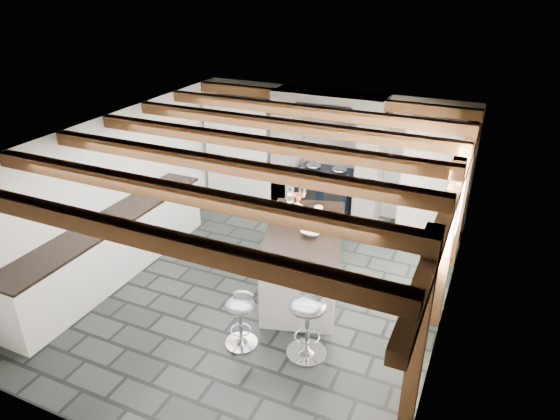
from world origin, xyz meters
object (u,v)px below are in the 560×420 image
at_px(range_cooker, 325,191).
at_px(bar_stool_near, 308,316).
at_px(kitchen_island, 304,260).
at_px(bar_stool_far, 240,313).

height_order(range_cooker, bar_stool_near, range_cooker).
bearing_deg(kitchen_island, range_cooker, 86.80).
relative_size(kitchen_island, bar_stool_far, 2.93).
xyz_separation_m(range_cooker, bar_stool_far, (0.30, -3.89, 0.00)).
distance_m(range_cooker, bar_stool_near, 3.88).
bearing_deg(bar_stool_far, kitchen_island, 58.29).
relative_size(bar_stool_near, bar_stool_far, 1.22).
relative_size(kitchen_island, bar_stool_near, 2.41).
distance_m(range_cooker, bar_stool_far, 3.90).
height_order(bar_stool_near, bar_stool_far, bar_stool_near).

